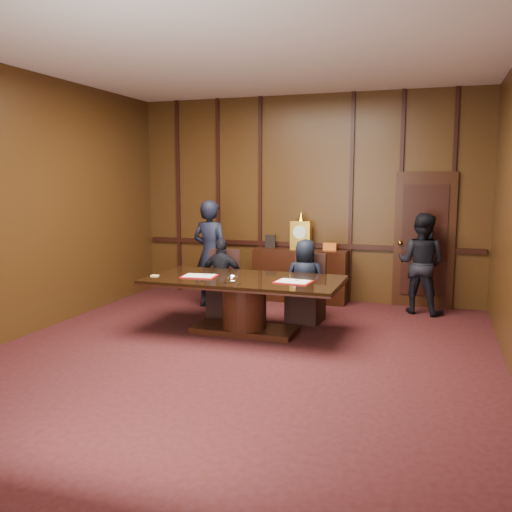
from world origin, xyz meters
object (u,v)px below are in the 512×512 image
(signatory_left, at_px, (222,277))
(signatory_right, at_px, (305,281))
(conference_table, at_px, (244,296))
(witness_left, at_px, (211,254))
(witness_right, at_px, (421,263))
(sideboard, at_px, (301,273))

(signatory_left, distance_m, signatory_right, 1.30)
(signatory_left, height_order, signatory_right, signatory_right)
(conference_table, relative_size, witness_left, 1.49)
(signatory_left, distance_m, witness_right, 3.10)
(sideboard, bearing_deg, signatory_left, -123.55)
(sideboard, height_order, signatory_right, sideboard)
(signatory_right, bearing_deg, witness_left, -18.16)
(conference_table, bearing_deg, signatory_right, 50.91)
(sideboard, height_order, witness_left, witness_left)
(conference_table, height_order, witness_right, witness_right)
(sideboard, xyz_separation_m, witness_left, (-1.28, -0.91, 0.39))
(conference_table, height_order, signatory_right, signatory_right)
(signatory_right, height_order, witness_right, witness_right)
(signatory_right, distance_m, witness_left, 1.76)
(signatory_left, height_order, witness_right, witness_right)
(witness_left, bearing_deg, sideboard, -134.91)
(witness_left, distance_m, witness_right, 3.33)
(conference_table, xyz_separation_m, witness_right, (2.23, 1.93, 0.27))
(signatory_right, bearing_deg, signatory_left, -3.03)
(conference_table, relative_size, signatory_left, 2.20)
(witness_right, bearing_deg, sideboard, 10.35)
(sideboard, bearing_deg, signatory_right, -73.68)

